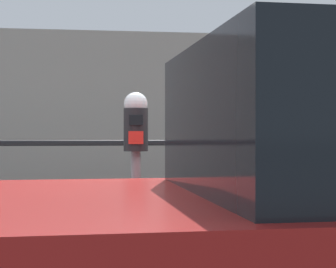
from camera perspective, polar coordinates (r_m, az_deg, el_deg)
The scene contains 4 objects.
parking_meter at distance 4.26m, azimuth -3.09°, elevation -1.53°, with size 0.17×0.19×1.52m.
pedestrian_at_meter at distance 4.43m, azimuth 4.96°, elevation -4.09°, with size 0.59×0.56×1.60m.
background_railing at distance 6.49m, azimuth -3.26°, elevation -3.48°, with size 24.06×0.06×1.14m.
backdrop_wall at distance 9.36m, azimuth -4.79°, elevation 0.71°, with size 32.00×0.50×2.91m, color gray.
Camera 1 is at (-0.56, -3.79, 1.39)m, focal length 63.90 mm.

